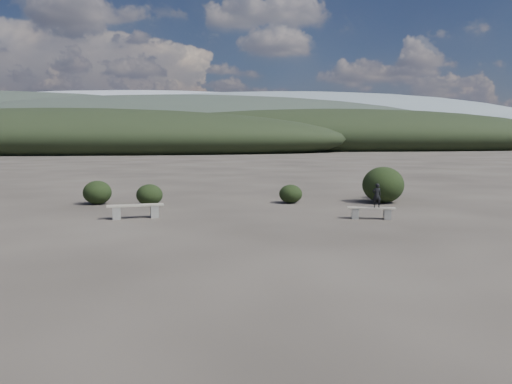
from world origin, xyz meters
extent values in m
plane|color=#312C26|center=(0.00, 0.00, 0.00)|extent=(1200.00, 1200.00, 0.00)
cube|color=gray|center=(-5.24, 5.37, 0.22)|extent=(0.33, 0.42, 0.44)
cube|color=gray|center=(-3.94, 5.58, 0.22)|extent=(0.33, 0.42, 0.44)
cube|color=gray|center=(-4.59, 5.47, 0.47)|extent=(2.02, 0.72, 0.05)
cube|color=gray|center=(3.16, 4.40, 0.18)|extent=(0.31, 0.37, 0.37)
cube|color=gray|center=(4.23, 4.10, 0.18)|extent=(0.31, 0.37, 0.37)
cube|color=gray|center=(3.69, 4.25, 0.39)|extent=(1.70, 0.77, 0.05)
imported|color=black|center=(3.86, 4.20, 0.85)|extent=(0.34, 0.24, 0.86)
ellipsoid|color=black|center=(-4.37, 8.91, 0.45)|extent=(1.11, 1.11, 0.91)
ellipsoid|color=black|center=(1.73, 8.92, 0.41)|extent=(1.02, 1.02, 0.82)
ellipsoid|color=black|center=(5.82, 8.53, 0.80)|extent=(1.82, 1.82, 1.60)
ellipsoid|color=black|center=(6.62, 10.00, 0.54)|extent=(1.30, 1.30, 1.08)
ellipsoid|color=black|center=(-6.65, 9.63, 0.51)|extent=(1.21, 1.21, 1.02)
ellipsoid|color=black|center=(-25.00, 90.00, 2.70)|extent=(110.00, 40.00, 12.00)
ellipsoid|color=black|center=(35.00, 110.00, 3.15)|extent=(120.00, 44.00, 14.00)
ellipsoid|color=#2A332A|center=(0.00, 160.00, 5.40)|extent=(190.00, 64.00, 24.00)
ellipsoid|color=slate|center=(70.00, 300.00, 9.90)|extent=(340.00, 110.00, 44.00)
ellipsoid|color=#9298A4|center=(-30.00, 400.00, 12.60)|extent=(460.00, 140.00, 56.00)
camera|label=1|loc=(-2.59, -12.51, 2.84)|focal=35.00mm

